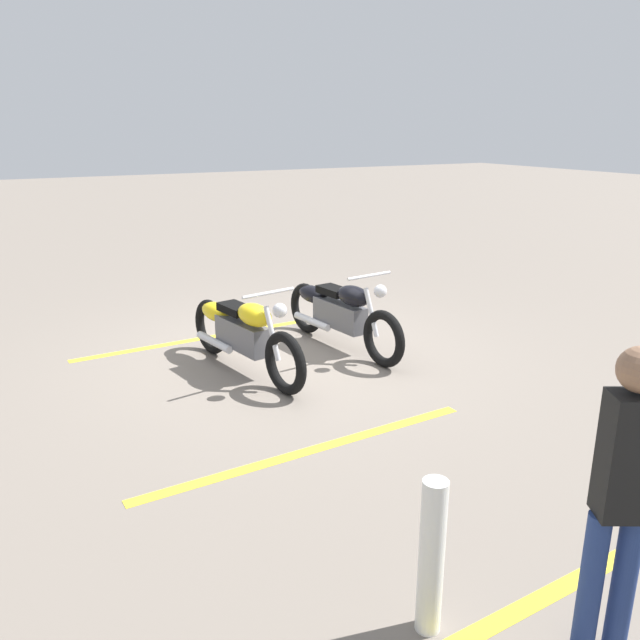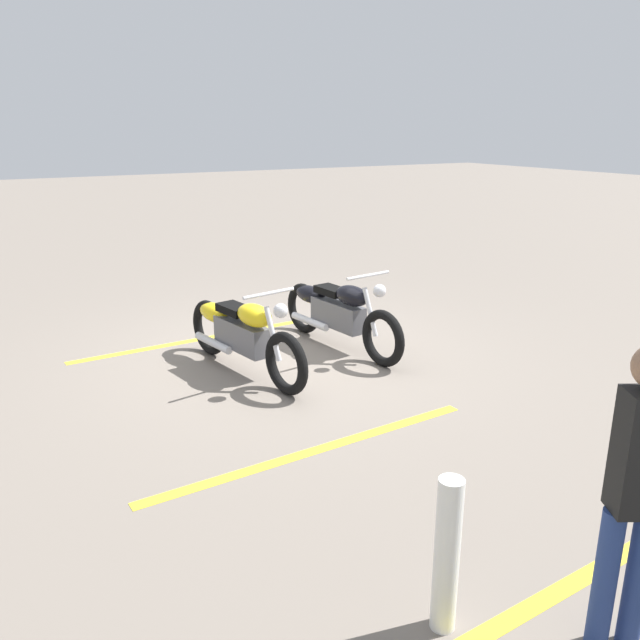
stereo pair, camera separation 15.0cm
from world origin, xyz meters
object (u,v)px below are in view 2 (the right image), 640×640
Objects in this scene: bystander_secondary at (636,488)px; bollard_post at (447,556)px; motorcycle_dark_foreground at (337,311)px; motorcycle_bright_foreground at (241,332)px.

bystander_secondary is 1.02m from bollard_post.
bystander_secondary is 1.84× the size of bollard_post.
bollard_post is (4.29, -1.89, 0.00)m from motorcycle_dark_foreground.
motorcycle_bright_foreground is at bearing 172.58° from bollard_post.
motorcycle_bright_foreground is 2.39× the size of bollard_post.
motorcycle_dark_foreground reaches higher than bollard_post.
motorcycle_dark_foreground is 4.69m from bollard_post.
bystander_secondary is at bearing -21.14° from motorcycle_dark_foreground.
bystander_secondary is at bearing -7.79° from motorcycle_bright_foreground.
bystander_secondary is (4.66, 0.18, 0.49)m from motorcycle_bright_foreground.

